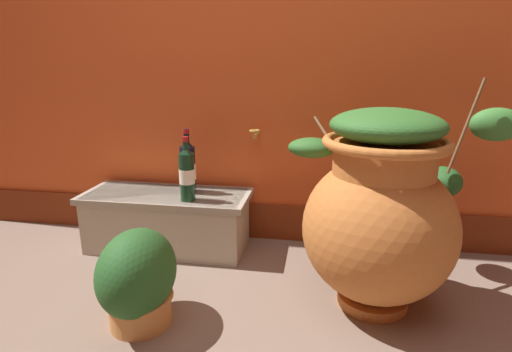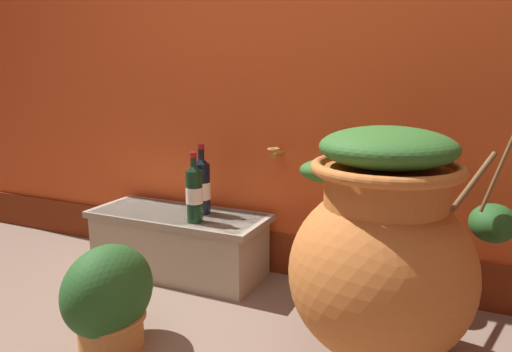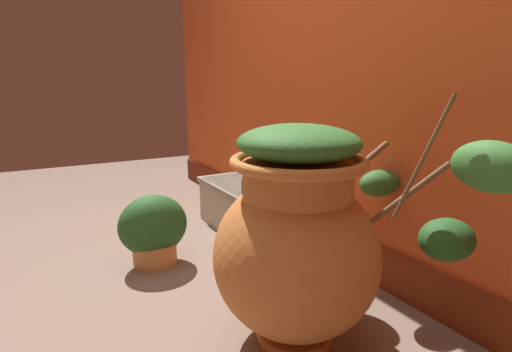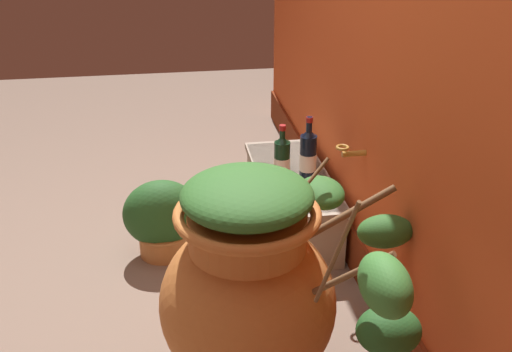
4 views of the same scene
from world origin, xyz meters
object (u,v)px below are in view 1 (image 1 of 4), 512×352
terracotta_urn (381,210)px  wine_bottle_left (188,166)px  wine_bottle_middle (187,173)px  potted_shrub (138,279)px

terracotta_urn → wine_bottle_left: (-0.91, 0.39, 0.04)m
wine_bottle_left → wine_bottle_middle: (0.04, -0.13, -0.00)m
wine_bottle_middle → wine_bottle_left: bearing=106.8°
wine_bottle_left → potted_shrub: size_ratio=0.89×
wine_bottle_left → wine_bottle_middle: wine_bottle_left is taller
wine_bottle_left → wine_bottle_middle: 0.14m
wine_bottle_middle → potted_shrub: (-0.01, -0.56, -0.26)m
potted_shrub → terracotta_urn: bearing=18.5°
wine_bottle_left → potted_shrub: bearing=-87.5°
wine_bottle_middle → potted_shrub: wine_bottle_middle is taller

